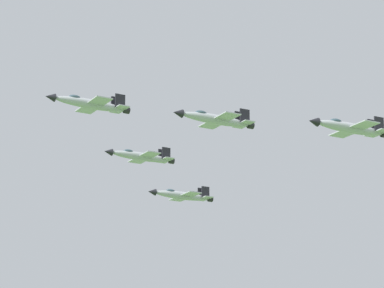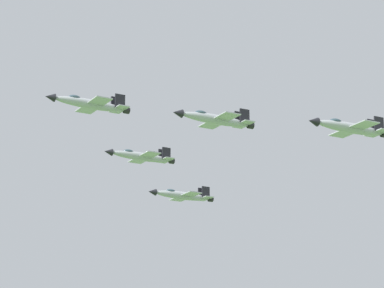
{
  "view_description": "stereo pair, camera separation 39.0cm",
  "coord_description": "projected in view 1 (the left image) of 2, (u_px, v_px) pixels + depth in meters",
  "views": [
    {
      "loc": [
        35.22,
        -161.97,
        67.22
      ],
      "look_at": [
        45.01,
        22.31,
        121.07
      ],
      "focal_mm": 83.5,
      "sensor_mm": 36.0,
      "label": 1
    },
    {
      "loc": [
        35.61,
        -161.99,
        67.22
      ],
      "look_at": [
        45.01,
        22.31,
        121.07
      ],
      "focal_mm": 83.5,
      "sensor_mm": 36.0,
      "label": 2
    }
  ],
  "objects": [
    {
      "name": "jet_right_outer",
      "position": [
        182.0,
        195.0,
        227.24
      ],
      "size": [
        17.31,
        11.6,
        3.91
      ],
      "rotation": [
        0.0,
        0.0,
        3.6
      ],
      "color": "#9EA3A8"
    },
    {
      "name": "jet_left_wingman",
      "position": [
        216.0,
        119.0,
        176.24
      ],
      "size": [
        17.05,
        11.4,
        3.84
      ],
      "rotation": [
        0.0,
        0.0,
        3.59
      ],
      "color": "#9EA3A8"
    },
    {
      "name": "jet_right_wingman",
      "position": [
        141.0,
        156.0,
        204.79
      ],
      "size": [
        16.5,
        11.05,
        3.73
      ],
      "rotation": [
        0.0,
        0.0,
        3.6
      ],
      "color": "#9EA3A8"
    },
    {
      "name": "jet_left_outer",
      "position": [
        350.0,
        128.0,
        170.36
      ],
      "size": [
        17.45,
        11.66,
        3.93
      ],
      "rotation": [
        0.0,
        0.0,
        3.59
      ],
      "color": "#9EA3A8"
    },
    {
      "name": "jet_lead",
      "position": [
        90.0,
        104.0,
        182.57
      ],
      "size": [
        17.25,
        11.59,
        3.92
      ],
      "rotation": [
        0.0,
        0.0,
        3.61
      ],
      "color": "#9EA3A8"
    }
  ]
}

